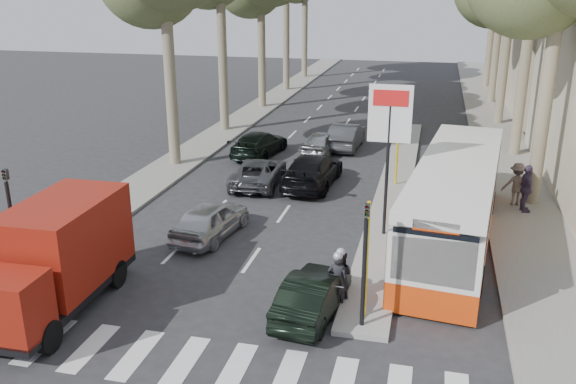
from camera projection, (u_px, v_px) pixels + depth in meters
name	position (u px, v px, depth m)	size (l,w,h in m)	color
ground	(261.00, 290.00, 18.49)	(120.00, 120.00, 0.00)	#28282B
sidewalk_right	(494.00, 126.00, 39.55)	(3.20, 70.00, 0.12)	gray
median_left	(261.00, 107.00, 46.00)	(2.40, 64.00, 0.12)	gray
traffic_island	(395.00, 186.00, 27.86)	(1.50, 26.00, 0.16)	gray
billboard	(389.00, 139.00, 21.17)	(1.50, 12.10, 5.60)	yellow
traffic_light_island	(365.00, 245.00, 15.58)	(0.16, 0.41, 3.60)	black
traffic_light_left	(10.00, 204.00, 18.45)	(0.16, 0.41, 3.60)	black
silver_hatchback	(210.00, 220.00, 22.19)	(1.60, 3.96, 1.35)	#AEB2B6
dark_hatchback	(313.00, 294.00, 16.97)	(1.32, 3.77, 1.24)	black
queue_car_a	(258.00, 172.00, 28.04)	(2.04, 4.43, 1.23)	#4E5156
queue_car_b	(312.00, 170.00, 27.87)	(2.06, 5.07, 1.47)	black
queue_car_c	(322.00, 142.00, 33.28)	(1.47, 3.66, 1.25)	#999DA1
queue_car_d	(346.00, 136.00, 34.34)	(1.51, 4.34, 1.43)	#43454A
queue_car_e	(259.00, 144.00, 32.80)	(1.86, 4.59, 1.33)	black
red_truck	(56.00, 256.00, 17.02)	(2.30, 5.73, 3.03)	black
city_bus	(455.00, 201.00, 21.37)	(3.88, 11.86, 3.07)	red
motorcycle	(339.00, 279.00, 17.47)	(0.75, 2.05, 1.74)	black
pedestrian_near	(526.00, 189.00, 24.27)	(1.14, 0.56, 1.95)	#473855
pedestrian_far	(517.00, 184.00, 25.05)	(1.16, 0.52, 1.80)	#66554D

